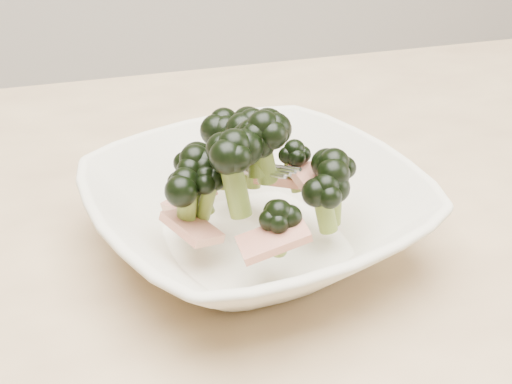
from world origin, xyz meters
TOP-DOWN VIEW (x-y plane):
  - dining_table at (0.00, 0.00)m, footprint 1.20×0.80m
  - broccoli_dish at (0.04, 0.00)m, footprint 0.31×0.31m

SIDE VIEW (x-z plane):
  - dining_table at x=0.00m, z-range 0.28..1.03m
  - broccoli_dish at x=0.04m, z-range 0.73..0.85m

